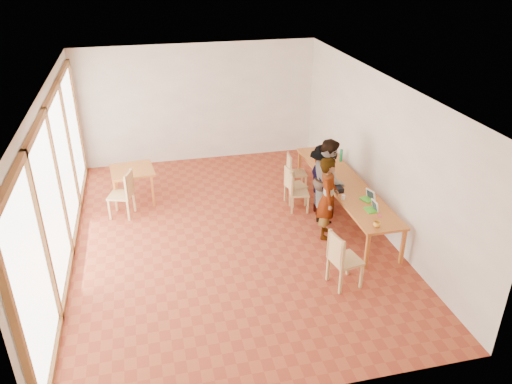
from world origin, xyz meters
TOP-DOWN VIEW (x-y plane):
  - ground at (0.00, 0.00)m, footprint 8.00×8.00m
  - wall_back at (0.00, 4.00)m, footprint 6.00×0.10m
  - wall_front at (0.00, -4.00)m, footprint 6.00×0.10m
  - wall_right at (3.00, 0.00)m, footprint 0.10×8.00m
  - window_wall at (-2.96, 0.00)m, footprint 0.10×8.00m
  - ceiling at (0.00, 0.00)m, footprint 6.00×8.00m
  - communal_table at (2.50, 0.29)m, footprint 0.80×4.00m
  - side_table at (-1.76, 1.94)m, footprint 0.90×0.90m
  - chair_near at (1.51, -2.00)m, footprint 0.54×0.54m
  - chair_mid at (1.57, 0.70)m, footprint 0.45×0.45m
  - chair_far at (1.60, 0.99)m, footprint 0.47×0.47m
  - chair_empty at (1.81, 1.62)m, footprint 0.45×0.45m
  - chair_spare at (-1.92, 1.25)m, footprint 0.59×0.59m
  - person_near at (1.86, -0.43)m, footprint 0.59×0.71m
  - person_mid at (2.15, 0.30)m, footprint 0.87×0.99m
  - person_far at (2.06, 0.43)m, footprint 0.63×1.02m
  - laptop_near at (2.54, -0.96)m, footprint 0.21×0.25m
  - laptop_mid at (2.65, -0.55)m, footprint 0.27×0.29m
  - laptop_far at (2.41, 1.32)m, footprint 0.21×0.24m
  - yellow_mug at (2.35, -1.53)m, footprint 0.13×0.13m
  - green_bottle at (2.83, 1.33)m, footprint 0.07×0.07m
  - clear_glass at (2.18, -0.43)m, footprint 0.07×0.07m
  - condiment_cup at (2.72, 2.04)m, footprint 0.08×0.08m
  - pink_phone at (2.58, -1.18)m, footprint 0.05×0.10m
  - black_pouch at (2.22, -0.05)m, footprint 0.16×0.26m

SIDE VIEW (x-z plane):
  - ground at x=0.00m, z-range 0.00..0.00m
  - chair_mid at x=1.57m, z-range 0.29..0.74m
  - chair_far at x=1.60m, z-range 0.30..0.75m
  - chair_empty at x=1.81m, z-range 0.31..0.78m
  - chair_spare at x=-1.92m, z-range 0.35..0.87m
  - chair_near at x=1.51m, z-range 0.35..0.88m
  - side_table at x=-1.76m, z-range 0.29..1.04m
  - communal_table at x=2.50m, z-range 0.33..1.08m
  - pink_phone at x=2.58m, z-range 0.75..0.76m
  - person_far at x=2.06m, z-range 0.00..1.54m
  - condiment_cup at x=2.72m, z-range 0.75..0.81m
  - clear_glass at x=2.18m, z-range 0.75..0.84m
  - black_pouch at x=2.22m, z-range 0.75..0.84m
  - yellow_mug at x=2.35m, z-range 0.75..0.85m
  - laptop_far at x=2.41m, z-range 0.71..0.90m
  - laptop_near at x=2.54m, z-range 0.71..0.91m
  - laptop_mid at x=2.65m, z-range 0.70..0.91m
  - person_near at x=1.86m, z-range 0.00..1.65m
  - person_mid at x=2.15m, z-range 0.00..1.71m
  - green_bottle at x=2.83m, z-range 0.75..1.03m
  - wall_back at x=0.00m, z-range 0.00..3.00m
  - wall_front at x=0.00m, z-range 0.00..3.00m
  - wall_right at x=3.00m, z-range 0.00..3.00m
  - window_wall at x=-2.96m, z-range 0.00..3.00m
  - ceiling at x=0.00m, z-range 3.00..3.04m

